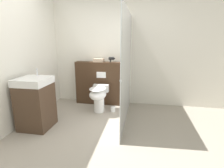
{
  "coord_description": "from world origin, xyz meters",
  "views": [
    {
      "loc": [
        0.81,
        -2.18,
        1.53
      ],
      "look_at": [
        0.2,
        1.18,
        0.67
      ],
      "focal_mm": 28.0,
      "sensor_mm": 36.0,
      "label": 1
    }
  ],
  "objects": [
    {
      "name": "sink_vanity",
      "position": [
        -1.02,
        0.42,
        0.46
      ],
      "size": [
        0.52,
        0.52,
        1.05
      ],
      "color": "#473323",
      "rests_on": "ground_plane"
    },
    {
      "name": "ground_plane",
      "position": [
        0.0,
        0.0,
        0.0
      ],
      "size": [
        12.0,
        12.0,
        0.0
      ],
      "primitive_type": "plane",
      "color": "#9E9384"
    },
    {
      "name": "shower_glass",
      "position": [
        0.51,
        1.04,
        1.03
      ],
      "size": [
        0.04,
        1.84,
        2.05
      ],
      "color": "silver",
      "rests_on": "ground_plane"
    },
    {
      "name": "wall_back",
      "position": [
        0.0,
        1.99,
        1.25
      ],
      "size": [
        8.0,
        0.06,
        2.5
      ],
      "color": "silver",
      "rests_on": "ground_plane"
    },
    {
      "name": "partition_panel",
      "position": [
        -0.15,
        1.81,
        0.51
      ],
      "size": [
        1.29,
        0.23,
        1.03
      ],
      "color": "#3D2819",
      "rests_on": "ground_plane"
    },
    {
      "name": "hair_drier",
      "position": [
        0.09,
        1.78,
        1.11
      ],
      "size": [
        0.15,
        0.07,
        0.13
      ],
      "color": "black",
      "rests_on": "partition_panel"
    },
    {
      "name": "toilet",
      "position": [
        -0.1,
        1.26,
        0.37
      ],
      "size": [
        0.35,
        0.58,
        0.56
      ],
      "color": "white",
      "rests_on": "ground_plane"
    },
    {
      "name": "folded_towel",
      "position": [
        -0.23,
        1.81,
        1.06
      ],
      "size": [
        0.23,
        0.18,
        0.08
      ],
      "color": "tan",
      "rests_on": "partition_panel"
    },
    {
      "name": "spare_toilet_roll",
      "position": [
        0.19,
        1.35,
        0.05
      ],
      "size": [
        0.1,
        0.1,
        0.1
      ],
      "color": "white",
      "rests_on": "ground_plane"
    }
  ]
}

